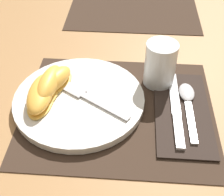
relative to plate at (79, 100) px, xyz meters
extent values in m
plane|color=#A37547|center=(0.08, -0.01, -0.01)|extent=(3.00, 3.00, 0.00)
cube|color=#38281E|center=(0.08, -0.01, -0.01)|extent=(0.40, 0.34, 0.00)
cube|color=#38281E|center=(0.11, 0.47, -0.01)|extent=(0.40, 0.34, 0.00)
cylinder|color=white|center=(0.00, 0.00, 0.00)|extent=(0.28, 0.28, 0.02)
cylinder|color=silver|center=(0.17, 0.08, 0.04)|extent=(0.07, 0.07, 0.10)
cylinder|color=#F9AD19|center=(0.17, 0.08, 0.02)|extent=(0.06, 0.06, 0.05)
cube|color=#2D231E|center=(0.22, -0.01, -0.01)|extent=(0.11, 0.25, 0.00)
cube|color=#BCBCC1|center=(0.21, -0.07, 0.00)|extent=(0.02, 0.09, 0.01)
cube|color=#BCBCC1|center=(0.20, 0.04, 0.00)|extent=(0.02, 0.13, 0.01)
cube|color=#BCBCC1|center=(0.23, -0.05, 0.00)|extent=(0.01, 0.11, 0.01)
ellipsoid|color=#BCBCC1|center=(0.23, 0.04, 0.00)|extent=(0.03, 0.06, 0.01)
cube|color=#BCBCC1|center=(0.06, -0.03, 0.01)|extent=(0.11, 0.08, 0.00)
cube|color=#BCBCC1|center=(-0.02, 0.02, 0.01)|extent=(0.08, 0.06, 0.00)
ellipsoid|color=#F7C656|center=(-0.06, 0.03, 0.01)|extent=(0.09, 0.12, 0.01)
ellipsoid|color=#F9B242|center=(-0.06, 0.03, 0.03)|extent=(0.09, 0.11, 0.04)
ellipsoid|color=#F7C656|center=(-0.06, 0.01, 0.01)|extent=(0.06, 0.13, 0.01)
ellipsoid|color=#F9B242|center=(-0.06, 0.01, 0.03)|extent=(0.05, 0.12, 0.04)
ellipsoid|color=#F7C656|center=(-0.08, -0.01, 0.01)|extent=(0.06, 0.13, 0.01)
ellipsoid|color=#F9B242|center=(-0.08, -0.01, 0.02)|extent=(0.05, 0.12, 0.03)
camera|label=1|loc=(0.11, -0.48, 0.46)|focal=50.00mm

